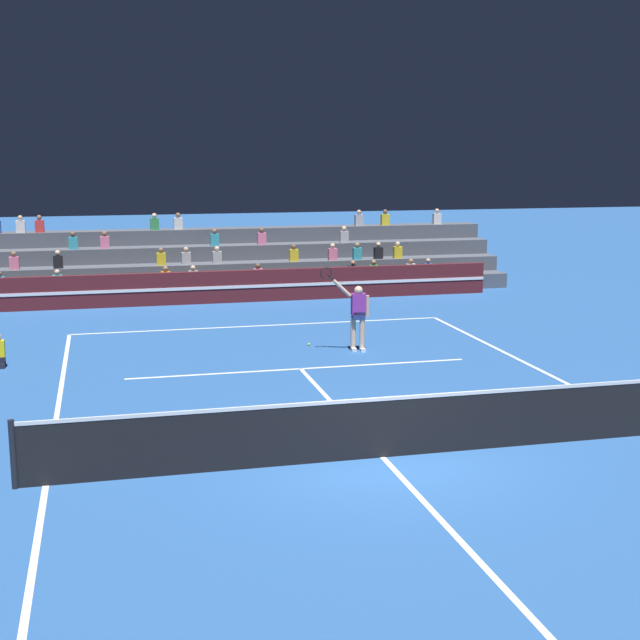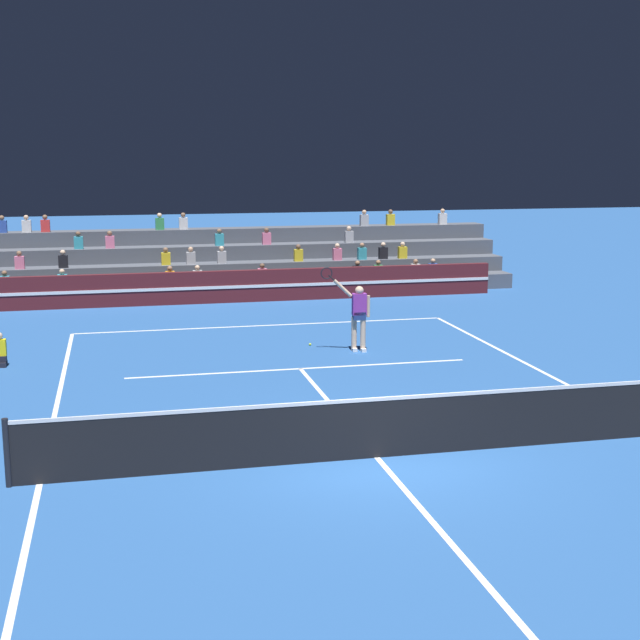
{
  "view_description": "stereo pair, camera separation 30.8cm",
  "coord_description": "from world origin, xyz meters",
  "views": [
    {
      "loc": [
        -4.47,
        -13.77,
        5.13
      ],
      "look_at": [
        0.56,
        6.78,
        1.1
      ],
      "focal_mm": 50.0,
      "sensor_mm": 36.0,
      "label": 1
    },
    {
      "loc": [
        -4.17,
        -13.84,
        5.13
      ],
      "look_at": [
        0.56,
        6.78,
        1.1
      ],
      "focal_mm": 50.0,
      "sensor_mm": 36.0,
      "label": 2
    }
  ],
  "objects": [
    {
      "name": "court_lines",
      "position": [
        0.0,
        0.0,
        0.0
      ],
      "size": [
        11.1,
        23.9,
        0.01
      ],
      "color": "white",
      "rests_on": "ground"
    },
    {
      "name": "ground_plane",
      "position": [
        0.0,
        0.0,
        0.0
      ],
      "size": [
        120.0,
        120.0,
        0.0
      ],
      "primitive_type": "plane",
      "color": "#285699"
    },
    {
      "name": "sponsor_banner_wall",
      "position": [
        0.0,
        16.24,
        0.55
      ],
      "size": [
        18.0,
        0.26,
        1.1
      ],
      "color": "#51191E",
      "rests_on": "ground"
    },
    {
      "name": "tennis_net",
      "position": [
        0.0,
        0.0,
        0.54
      ],
      "size": [
        12.0,
        0.1,
        1.1
      ],
      "color": "black",
      "rests_on": "ground"
    },
    {
      "name": "tennis_player",
      "position": [
        1.84,
        7.97,
        0.98
      ],
      "size": [
        1.36,
        0.36,
        2.28
      ],
      "color": "beige",
      "rests_on": "ground"
    },
    {
      "name": "tennis_ball",
      "position": [
        0.78,
        8.89,
        0.03
      ],
      "size": [
        0.07,
        0.07,
        0.07
      ],
      "primitive_type": "sphere",
      "color": "#C6DB33",
      "rests_on": "ground"
    },
    {
      "name": "bleacher_stand",
      "position": [
        -0.01,
        19.41,
        0.83
      ],
      "size": [
        20.79,
        3.8,
        2.83
      ],
      "color": "#4C515B",
      "rests_on": "ground"
    }
  ]
}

